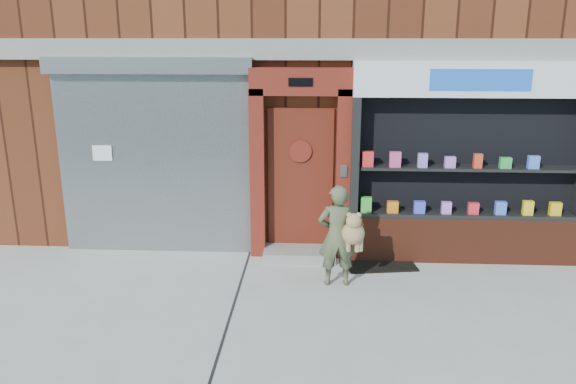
{
  "coord_description": "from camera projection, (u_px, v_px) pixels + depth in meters",
  "views": [
    {
      "loc": [
        -0.52,
        -6.42,
        3.37
      ],
      "look_at": [
        -0.89,
        1.0,
        1.27
      ],
      "focal_mm": 35.0,
      "sensor_mm": 36.0,
      "label": 1
    }
  ],
  "objects": [
    {
      "name": "building",
      "position": [
        343.0,
        2.0,
        11.73
      ],
      "size": [
        12.0,
        8.16,
        8.0
      ],
      "color": "#4D2111",
      "rests_on": "ground"
    },
    {
      "name": "ground",
      "position": [
        355.0,
        311.0,
        7.06
      ],
      "size": [
        80.0,
        80.0,
        0.0
      ],
      "primitive_type": "plane",
      "color": "#9E9E99",
      "rests_on": "ground"
    },
    {
      "name": "red_door_bay",
      "position": [
        300.0,
        165.0,
        8.49
      ],
      "size": [
        1.52,
        0.58,
        2.9
      ],
      "color": "#611910",
      "rests_on": "ground"
    },
    {
      "name": "shutter_bay",
      "position": [
        154.0,
        145.0,
        8.59
      ],
      "size": [
        3.1,
        0.3,
        3.04
      ],
      "color": "gray",
      "rests_on": "ground"
    },
    {
      "name": "woman",
      "position": [
        339.0,
        235.0,
        7.63
      ],
      "size": [
        0.65,
        0.39,
        1.43
      ],
      "color": "#4D5638",
      "rests_on": "ground"
    },
    {
      "name": "doormat",
      "position": [
        379.0,
        263.0,
        8.53
      ],
      "size": [
        1.11,
        0.85,
        0.03
      ],
      "primitive_type": "cube",
      "rotation": [
        0.0,
        0.0,
        0.14
      ],
      "color": "black",
      "rests_on": "ground"
    },
    {
      "name": "pharmacy_bay",
      "position": [
        468.0,
        173.0,
        8.35
      ],
      "size": [
        3.5,
        0.41,
        3.0
      ],
      "color": "maroon",
      "rests_on": "ground"
    }
  ]
}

